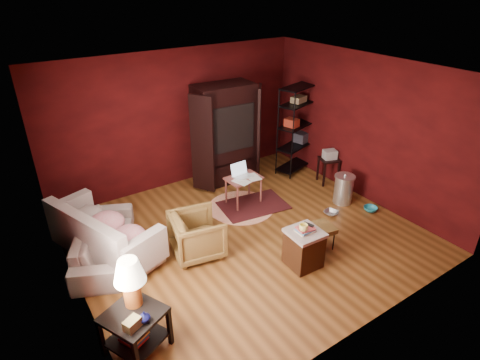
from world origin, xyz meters
The scene contains 18 objects.
room centered at (-0.04, -0.01, 1.40)m, with size 5.54×5.04×2.84m.
sofa centered at (-2.19, 0.82, 0.37)m, with size 1.91×0.56×0.75m, color #A79390.
armchair centered at (-0.93, 0.03, 0.40)m, with size 0.77×0.72×0.79m, color black.
pet_bowl_steel centered at (1.71, -0.33, 0.13)m, with size 0.26×0.06×0.26m, color #B5B6BC.
pet_bowl_turquoise centered at (2.44, -0.66, 0.13)m, with size 0.26×0.08×0.26m, color teal.
vase centered at (-2.37, -1.41, 0.65)m, with size 0.14×0.14×0.14m, color #0B0D39.
mug centered at (0.21, -1.16, 0.75)m, with size 0.13×0.11×0.13m, color #FFEF7C.
side_table centered at (-2.40, -1.14, 0.74)m, with size 0.82×0.82×1.23m.
sofa_cushions centered at (-2.21, 0.75, 0.41)m, with size 1.40×2.15×0.84m.
hamper centered at (0.29, -1.12, 0.32)m, with size 0.52×0.52×0.71m.
footstool centered at (0.82, -0.94, 0.35)m, with size 0.46×0.46×0.41m.
rug_round centered at (0.45, 0.83, 0.01)m, with size 1.63×1.63×0.01m.
rug_oriental centered at (0.68, 0.73, 0.02)m, with size 1.38×1.02×0.01m.
laptop_desk centered at (0.58, 0.95, 0.51)m, with size 0.68×0.55×0.82m.
tv_armoire centered at (0.85, 2.01, 1.09)m, with size 1.65×0.93×2.10m.
wire_shelving centered at (2.43, 1.55, 1.07)m, with size 1.03×0.66×1.96m.
small_stand centered at (2.59, 0.66, 0.56)m, with size 0.48×0.48×0.75m.
trash_can centered at (2.23, -0.12, 0.29)m, with size 0.46×0.46×0.63m.
Camera 1 is at (-3.30, -4.70, 4.07)m, focal length 30.00 mm.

